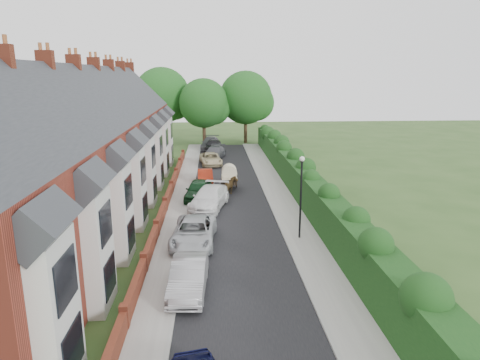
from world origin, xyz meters
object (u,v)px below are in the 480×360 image
object	(u,v)px
car_red	(205,177)
horse	(230,187)
car_white	(209,198)
car_black	(213,145)
car_silver_a	(189,277)
car_silver_b	(194,232)
horse_cart	(229,175)
lamppost	(301,187)
car_beige	(211,159)
car_grey	(215,153)
car_green	(199,190)

from	to	relation	value
car_red	horse	distance (m)	4.76
car_white	car_black	size ratio (longest dim) A/B	1.16
car_silver_a	car_silver_b	bearing A→B (deg)	92.88
horse	horse_cart	world-z (taller)	horse_cart
lamppost	car_silver_b	bearing A→B (deg)	-176.87
car_black	horse	world-z (taller)	car_black
car_white	horse_cart	xyz separation A→B (m)	(1.72, 5.29, 0.48)
car_beige	car_white	bearing A→B (deg)	-97.50
car_beige	car_black	world-z (taller)	car_black
car_red	car_grey	world-z (taller)	car_grey
car_red	car_black	xyz separation A→B (m)	(0.78, 16.80, 0.16)
car_white	car_green	distance (m)	2.55
car_red	car_beige	distance (m)	8.28
lamppost	car_grey	distance (m)	26.52
car_white	car_beige	xyz separation A→B (m)	(0.06, 15.86, -0.14)
car_silver_b	car_green	world-z (taller)	car_green
car_grey	car_silver_b	bearing A→B (deg)	-81.13
lamppost	car_silver_a	distance (m)	9.18
lamppost	car_red	size ratio (longest dim) A/B	1.34
car_beige	car_grey	size ratio (longest dim) A/B	0.93
car_green	car_beige	bearing A→B (deg)	93.63
car_silver_b	car_black	world-z (taller)	car_black
car_beige	car_red	bearing A→B (deg)	-100.66
car_silver_b	car_green	size ratio (longest dim) A/B	1.16
car_silver_a	car_red	distance (m)	20.26
car_silver_b	car_grey	xyz separation A→B (m)	(1.40, 26.27, -0.01)
car_silver_b	horse	bearing A→B (deg)	79.79
car_black	horse	bearing A→B (deg)	-79.33
car_grey	horse_cart	world-z (taller)	horse_cart
lamppost	car_beige	xyz separation A→B (m)	(-5.46, 22.46, -2.65)
car_beige	horse_cart	bearing A→B (deg)	-88.38
car_green	horse_cart	bearing A→B (deg)	55.79
car_white	car_beige	distance (m)	15.87
car_silver_a	lamppost	bearing A→B (deg)	46.31
car_white	horse_cart	size ratio (longest dim) A/B	1.77
car_white	car_red	xyz separation A→B (m)	(-0.43, 7.60, -0.15)
horse_cart	car_silver_b	bearing A→B (deg)	-101.95
horse	horse_cart	xyz separation A→B (m)	(0.00, 1.95, 0.51)
horse	lamppost	bearing A→B (deg)	132.10
lamppost	horse	xyz separation A→B (m)	(-3.81, 9.95, -2.54)
lamppost	car_black	xyz separation A→B (m)	(-5.18, 31.00, -2.50)
car_red	car_black	bearing A→B (deg)	84.22
car_black	car_beige	bearing A→B (deg)	-84.96
car_grey	horse_cart	xyz separation A→B (m)	(1.19, -14.02, 0.54)
car_silver_b	car_black	size ratio (longest dim) A/B	1.13
car_white	car_black	bearing A→B (deg)	103.79
car_silver_b	horse	size ratio (longest dim) A/B	2.95
car_grey	horse_cart	distance (m)	14.08
lamppost	car_silver_a	xyz separation A→B (m)	(-6.40, -6.06, -2.55)
car_silver_b	car_white	xyz separation A→B (m)	(0.87, 6.95, 0.05)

